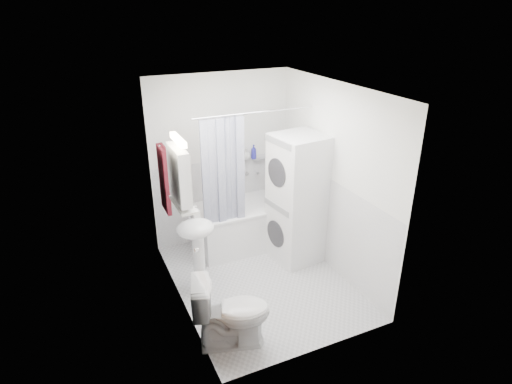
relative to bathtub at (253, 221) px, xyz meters
name	(u,v)px	position (x,y,z in m)	size (l,w,h in m)	color
floor	(260,280)	(-0.31, -0.92, -0.35)	(2.60, 2.60, 0.00)	silver
room_walls	(261,171)	(-0.31, -0.92, 1.14)	(2.60, 2.60, 2.60)	white
wainscot	(251,229)	(-0.31, -0.63, 0.25)	(1.98, 2.58, 2.58)	white
door	(197,250)	(-1.26, -1.47, 0.65)	(0.05, 2.00, 2.00)	brown
bathtub	(253,221)	(0.00, 0.00, 0.00)	(1.64, 0.78, 0.63)	white
tub_spout	(256,172)	(0.20, 0.33, 0.60)	(0.04, 0.04, 0.12)	silver
curtain_rod	(264,112)	(0.00, -0.33, 1.65)	(0.02, 0.02, 1.82)	silver
shower_curtain	(224,176)	(-0.54, -0.33, 0.90)	(0.55, 0.02, 1.45)	#141B46
sink	(197,240)	(-1.06, -0.78, 0.36)	(0.44, 0.37, 1.04)	white
medicine_cabinet	(179,173)	(-1.22, -0.82, 1.22)	(0.13, 0.50, 0.71)	white
shelf	(183,204)	(-1.20, -0.82, 0.85)	(0.18, 0.54, 0.03)	silver
shower_caddy	(259,159)	(0.25, 0.32, 0.80)	(0.22, 0.06, 0.02)	silver
towel	(164,178)	(-1.25, -0.17, 0.93)	(0.07, 0.35, 0.84)	maroon
washer_dryer	(297,199)	(0.37, -0.60, 0.52)	(0.69, 0.69, 1.73)	white
toilet	(231,312)	(-1.03, -1.77, 0.04)	(0.43, 0.78, 0.76)	white
soap_pump	(196,216)	(-1.02, -0.67, 0.60)	(0.08, 0.17, 0.08)	gray
shelf_bottle	(187,206)	(-1.20, -0.97, 0.90)	(0.07, 0.18, 0.07)	gray
shelf_cup	(180,195)	(-1.20, -0.70, 0.92)	(0.10, 0.09, 0.10)	gray
shampoo_a	(246,156)	(0.04, 0.32, 0.88)	(0.13, 0.17, 0.13)	gray
shampoo_b	(254,156)	(0.16, 0.32, 0.86)	(0.08, 0.21, 0.08)	#2B29A5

